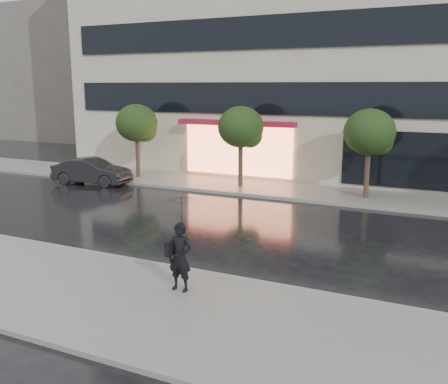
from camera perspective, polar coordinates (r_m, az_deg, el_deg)
The scene contains 12 objects.
ground at distance 14.49m, azimuth -3.06°, elevation -7.87°, with size 120.00×120.00×0.00m, color black.
sidewalk_near at distance 11.93m, azimuth -10.67°, elevation -12.31°, with size 60.00×4.50×0.12m, color slate.
sidewalk_far at distance 23.66m, azimuth 8.80°, elevation 0.04°, with size 60.00×3.50×0.12m, color slate.
curb_near at distance 13.65m, azimuth -5.08°, elevation -8.88°, with size 60.00×0.25×0.14m, color gray.
curb_far at distance 22.02m, azimuth 7.49°, elevation -0.80°, with size 60.00×0.25×0.14m, color gray.
office_building at distance 30.90m, azimuth 13.73°, elevation 19.32°, with size 30.00×12.76×18.00m.
bg_building_left at distance 51.32m, azimuth -17.37°, elevation 12.74°, with size 14.00×10.00×12.00m, color #59544F.
tree_far_west at distance 26.96m, azimuth -9.81°, elevation 7.62°, with size 2.20×2.20×3.99m.
tree_mid_west at distance 24.03m, azimuth 2.09°, elevation 7.26°, with size 2.20×2.20×3.99m.
tree_mid_east at distance 22.36m, azimuth 16.45°, elevation 6.41°, with size 2.20×2.20×3.99m.
parked_car at distance 26.25m, azimuth -14.89°, elevation 2.30°, with size 1.41×4.04×1.33m, color black.
pedestrian_with_umbrella at distance 11.76m, azimuth -4.97°, elevation -4.32°, with size 0.92×0.94×2.33m.
Camera 1 is at (6.51, -11.97, 4.95)m, focal length 40.00 mm.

